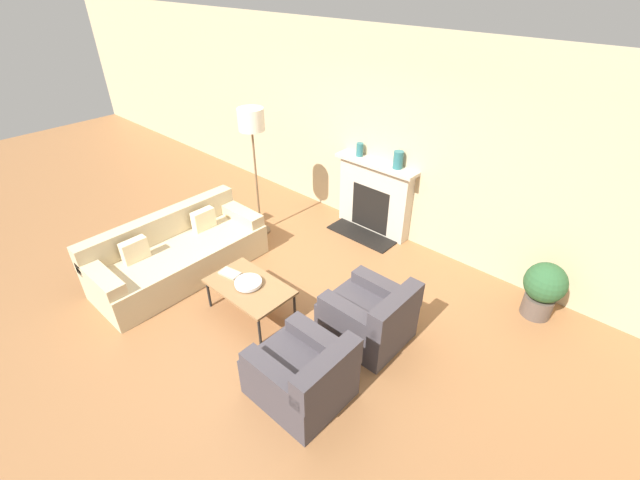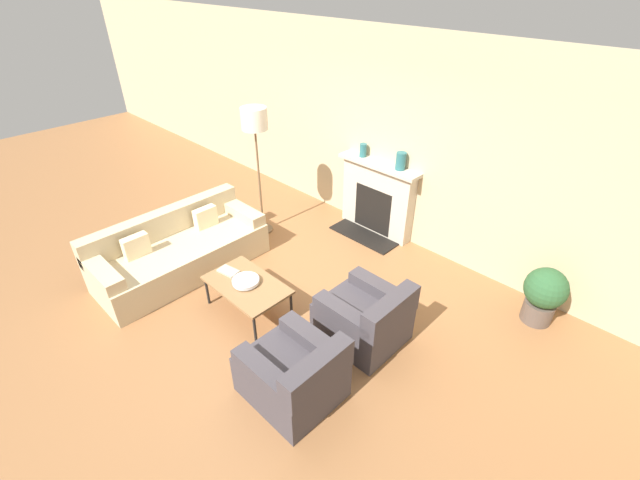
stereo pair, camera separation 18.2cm
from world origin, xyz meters
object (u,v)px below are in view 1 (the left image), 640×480
at_px(armchair_far, 369,317).
at_px(floor_lamp, 252,129).
at_px(mantel_vase_left, 360,150).
at_px(potted_plant, 544,288).
at_px(book, 230,273).
at_px(mantel_vase_center_left, 398,160).
at_px(coffee_table, 249,288).
at_px(armchair_near, 302,375).
at_px(fireplace, 374,198).
at_px(bowl, 248,283).
at_px(couch, 179,254).

bearing_deg(armchair_far, floor_lamp, -104.57).
height_order(mantel_vase_left, potted_plant, mantel_vase_left).
relative_size(book, mantel_vase_left, 1.38).
xyz_separation_m(book, mantel_vase_center_left, (0.60, 2.56, 0.83)).
bearing_deg(floor_lamp, coffee_table, -44.45).
distance_m(armchair_near, book, 1.67).
bearing_deg(coffee_table, mantel_vase_center_left, 84.09).
relative_size(armchair_near, floor_lamp, 0.46).
xyz_separation_m(coffee_table, floor_lamp, (-1.32, 1.30, 1.26)).
relative_size(fireplace, mantel_vase_center_left, 5.38).
relative_size(armchair_far, potted_plant, 1.23).
height_order(fireplace, mantel_vase_left, mantel_vase_left).
bearing_deg(bowl, coffee_table, -1.09).
bearing_deg(coffee_table, mantel_vase_left, 99.06).
height_order(couch, potted_plant, couch).
distance_m(fireplace, mantel_vase_center_left, 0.78).
distance_m(fireplace, floor_lamp, 2.06).
bearing_deg(floor_lamp, mantel_vase_left, 53.61).
bearing_deg(armchair_near, book, -104.52).
bearing_deg(couch, floor_lamp, -0.18).
relative_size(armchair_near, book, 3.22).
height_order(couch, floor_lamp, floor_lamp).
bearing_deg(mantel_vase_center_left, coffee_table, -95.91).
bearing_deg(potted_plant, mantel_vase_left, 174.61).
xyz_separation_m(fireplace, bowl, (0.07, -2.53, -0.10)).
relative_size(book, floor_lamp, 0.14).
xyz_separation_m(couch, mantel_vase_left, (0.92, 2.66, 0.93)).
height_order(coffee_table, mantel_vase_left, mantel_vase_left).
xyz_separation_m(fireplace, mantel_vase_left, (-0.33, 0.01, 0.68)).
bearing_deg(mantel_vase_center_left, floor_lamp, -141.87).
relative_size(armchair_near, bowl, 2.77).
bearing_deg(potted_plant, couch, -148.35).
bearing_deg(book, potted_plant, 28.14).
relative_size(couch, floor_lamp, 1.16).
bearing_deg(potted_plant, mantel_vase_center_left, 173.04).
distance_m(fireplace, bowl, 2.53).
bearing_deg(coffee_table, book, -177.44).
xyz_separation_m(armchair_near, coffee_table, (-1.27, 0.43, 0.09)).
xyz_separation_m(coffee_table, mantel_vase_left, (-0.41, 2.54, 0.85)).
xyz_separation_m(armchair_near, bowl, (-1.28, 0.43, 0.15)).
bearing_deg(book, mantel_vase_left, 81.23).
height_order(coffee_table, book, book).
bearing_deg(mantel_vase_center_left, potted_plant, -6.96).
relative_size(coffee_table, mantel_vase_left, 5.11).
height_order(armchair_far, mantel_vase_left, mantel_vase_left).
bearing_deg(armchair_far, book, -68.38).
bearing_deg(fireplace, mantel_vase_left, 177.45).
bearing_deg(coffee_table, couch, -174.95).
distance_m(armchair_far, coffee_table, 1.42).
relative_size(bowl, floor_lamp, 0.16).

